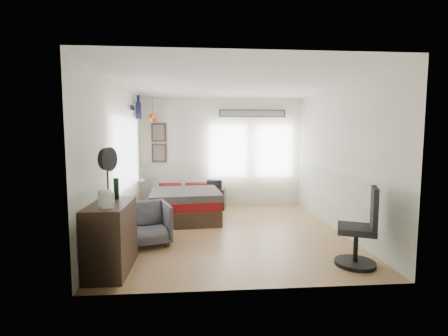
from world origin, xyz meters
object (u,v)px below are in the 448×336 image
(nightstand, at_px, (215,199))
(dresser, at_px, (111,237))
(task_chair, at_px, (361,234))
(bed, at_px, (185,203))
(armchair, at_px, (146,224))

(nightstand, bearing_deg, dresser, -103.18)
(dresser, relative_size, nightstand, 1.99)
(task_chair, bearing_deg, bed, 155.15)
(dresser, distance_m, armchair, 1.06)
(armchair, bearing_deg, nightstand, 44.89)
(dresser, relative_size, task_chair, 0.91)
(nightstand, bearing_deg, task_chair, -52.70)
(bed, distance_m, dresser, 2.89)
(armchair, xyz_separation_m, task_chair, (3.05, -1.13, 0.10))
(bed, bearing_deg, task_chair, -53.67)
(dresser, height_order, task_chair, task_chair)
(bed, xyz_separation_m, armchair, (-0.56, -1.74, 0.04))
(dresser, distance_m, nightstand, 3.81)
(bed, height_order, dresser, dresser)
(bed, xyz_separation_m, dresser, (-0.85, -2.75, 0.15))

